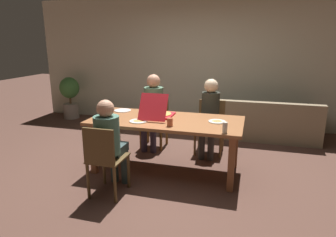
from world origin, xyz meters
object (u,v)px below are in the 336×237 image
object	(u,v)px
chair_0	(104,158)
drinking_glass_1	(225,128)
person_1	(153,106)
plate_1	(217,121)
plate_2	(123,110)
plate_0	(139,121)
pizza_box_0	(158,113)
drinking_glass_0	(170,122)
person_2	(210,111)
chair_2	(211,122)
person_0	(110,139)
couch	(259,124)
chair_1	(155,120)
dining_table	(166,125)
potted_plant	(70,95)

from	to	relation	value
chair_0	drinking_glass_1	xyz separation A→B (m)	(1.32, 0.51, 0.33)
chair_0	person_1	xyz separation A→B (m)	(-0.00, 1.75, 0.25)
plate_1	plate_2	bearing A→B (deg)	170.89
plate_0	pizza_box_0	bearing A→B (deg)	60.97
person_1	plate_0	distance (m)	1.06
person_1	drinking_glass_0	size ratio (longest dim) A/B	11.92
chair_0	person_2	bearing A→B (deg)	60.48
chair_2	person_2	xyz separation A→B (m)	(0.00, -0.15, 0.22)
chair_0	drinking_glass_1	distance (m)	1.45
person_0	couch	distance (m)	3.25
person_2	plate_1	xyz separation A→B (m)	(0.20, -0.73, 0.05)
plate_2	person_2	bearing A→B (deg)	21.27
chair_0	chair_1	distance (m)	1.87
pizza_box_0	drinking_glass_1	bearing A→B (deg)	-27.24
dining_table	chair_2	xyz separation A→B (m)	(0.49, 0.94, -0.17)
potted_plant	drinking_glass_0	bearing A→B (deg)	-38.44
dining_table	drinking_glass_1	bearing A→B (deg)	-25.67
couch	potted_plant	xyz separation A→B (m)	(-4.29, 0.25, 0.29)
chair_0	plate_2	world-z (taller)	chair_0
chair_2	couch	bearing A→B (deg)	50.94
plate_2	pizza_box_0	bearing A→B (deg)	-16.70
chair_1	plate_1	size ratio (longest dim) A/B	3.74
dining_table	person_0	world-z (taller)	person_0
pizza_box_0	plate_1	world-z (taller)	pizza_box_0
chair_1	drinking_glass_0	size ratio (longest dim) A/B	8.10
person_0	chair_1	distance (m)	1.73
chair_1	pizza_box_0	bearing A→B (deg)	-68.67
chair_2	dining_table	bearing A→B (deg)	-117.45
person_1	dining_table	bearing A→B (deg)	-60.21
dining_table	plate_2	xyz separation A→B (m)	(-0.79, 0.29, 0.09)
dining_table	person_2	bearing A→B (deg)	58.20
pizza_box_0	plate_2	xyz separation A→B (m)	(-0.64, 0.19, -0.04)
drinking_glass_0	chair_1	bearing A→B (deg)	116.08
chair_2	potted_plant	distance (m)	3.71
chair_0	person_0	size ratio (longest dim) A/B	0.76
dining_table	pizza_box_0	xyz separation A→B (m)	(-0.14, 0.10, 0.14)
pizza_box_0	plate_2	bearing A→B (deg)	163.30
person_1	drinking_glass_1	distance (m)	1.81
person_1	plate_2	distance (m)	0.62
plate_1	plate_2	distance (m)	1.50
chair_2	plate_0	distance (m)	1.44
plate_1	couch	xyz separation A→B (m)	(0.60, 1.88, -0.50)
chair_1	person_1	world-z (taller)	person_1
person_2	drinking_glass_1	bearing A→B (deg)	-73.67
plate_1	chair_1	bearing A→B (deg)	142.49
dining_table	chair_2	distance (m)	1.08
chair_0	plate_0	xyz separation A→B (m)	(0.16, 0.70, 0.27)
chair_2	plate_2	world-z (taller)	chair_2
person_1	plate_0	size ratio (longest dim) A/B	5.18
person_2	pizza_box_0	world-z (taller)	person_2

